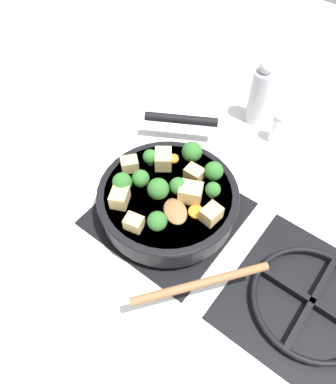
# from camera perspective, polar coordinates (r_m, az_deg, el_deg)

# --- Properties ---
(ground_plane) EXTENTS (2.40, 2.40, 0.00)m
(ground_plane) POSITION_cam_1_polar(r_m,az_deg,el_deg) (0.89, 0.00, -3.35)
(ground_plane) COLOR silver
(front_burner_grate) EXTENTS (0.31, 0.31, 0.03)m
(front_burner_grate) POSITION_cam_1_polar(r_m,az_deg,el_deg) (0.88, 0.00, -2.91)
(front_burner_grate) COLOR black
(front_burner_grate) RESTS_ON ground_plane
(rear_burner_grate) EXTENTS (0.31, 0.31, 0.03)m
(rear_burner_grate) POSITION_cam_1_polar(r_m,az_deg,el_deg) (0.83, 20.92, -15.48)
(rear_burner_grate) COLOR black
(rear_burner_grate) RESTS_ON ground_plane
(skillet_pan) EXTENTS (0.43, 0.37, 0.06)m
(skillet_pan) POSITION_cam_1_polar(r_m,az_deg,el_deg) (0.84, 0.02, -0.95)
(skillet_pan) COLOR black
(skillet_pan) RESTS_ON front_burner_grate
(wooden_spoon) EXTENTS (0.25, 0.26, 0.02)m
(wooden_spoon) POSITION_cam_1_polar(r_m,az_deg,el_deg) (0.73, 3.31, -9.12)
(wooden_spoon) COLOR brown
(wooden_spoon) RESTS_ON skillet_pan
(tofu_cube_center_large) EXTENTS (0.06, 0.06, 0.04)m
(tofu_cube_center_large) POSITION_cam_1_polar(r_m,az_deg,el_deg) (0.79, 3.44, -0.10)
(tofu_cube_center_large) COLOR #DBB770
(tofu_cube_center_large) RESTS_ON skillet_pan
(tofu_cube_near_handle) EXTENTS (0.05, 0.05, 0.03)m
(tofu_cube_near_handle) POSITION_cam_1_polar(r_m,az_deg,el_deg) (0.85, -5.76, 4.33)
(tofu_cube_near_handle) COLOR #DBB770
(tofu_cube_near_handle) RESTS_ON skillet_pan
(tofu_cube_east_chunk) EXTENTS (0.06, 0.06, 0.04)m
(tofu_cube_east_chunk) POSITION_cam_1_polar(r_m,az_deg,el_deg) (0.85, -0.72, 5.04)
(tofu_cube_east_chunk) COLOR #DBB770
(tofu_cube_east_chunk) RESTS_ON skillet_pan
(tofu_cube_west_chunk) EXTENTS (0.04, 0.04, 0.03)m
(tofu_cube_west_chunk) POSITION_cam_1_polar(r_m,az_deg,el_deg) (0.77, 6.59, -3.39)
(tofu_cube_west_chunk) COLOR #DBB770
(tofu_cube_west_chunk) RESTS_ON skillet_pan
(tofu_cube_back_piece) EXTENTS (0.05, 0.05, 0.03)m
(tofu_cube_back_piece) POSITION_cam_1_polar(r_m,az_deg,el_deg) (0.79, -7.39, -0.80)
(tofu_cube_back_piece) COLOR #DBB770
(tofu_cube_back_piece) RESTS_ON skillet_pan
(tofu_cube_front_piece) EXTENTS (0.03, 0.04, 0.03)m
(tofu_cube_front_piece) POSITION_cam_1_polar(r_m,az_deg,el_deg) (0.83, 4.00, 2.77)
(tofu_cube_front_piece) COLOR #DBB770
(tofu_cube_front_piece) RESTS_ON skillet_pan
(tofu_cube_mid_small) EXTENTS (0.04, 0.04, 0.03)m
(tofu_cube_mid_small) POSITION_cam_1_polar(r_m,az_deg,el_deg) (0.76, -5.21, -4.71)
(tofu_cube_mid_small) COLOR #DBB770
(tofu_cube_mid_small) RESTS_ON skillet_pan
(broccoli_floret_near_spoon) EXTENTS (0.04, 0.04, 0.04)m
(broccoli_floret_near_spoon) POSITION_cam_1_polar(r_m,az_deg,el_deg) (0.80, 1.51, 0.92)
(broccoli_floret_near_spoon) COLOR #709956
(broccoli_floret_near_spoon) RESTS_ON skillet_pan
(broccoli_floret_center_top) EXTENTS (0.03, 0.03, 0.04)m
(broccoli_floret_center_top) POSITION_cam_1_polar(r_m,az_deg,el_deg) (0.80, 6.85, 0.34)
(broccoli_floret_center_top) COLOR #709956
(broccoli_floret_center_top) RESTS_ON skillet_pan
(broccoli_floret_east_rim) EXTENTS (0.05, 0.05, 0.05)m
(broccoli_floret_east_rim) POSITION_cam_1_polar(r_m,az_deg,el_deg) (0.86, 3.69, 6.13)
(broccoli_floret_east_rim) COLOR #709956
(broccoli_floret_east_rim) RESTS_ON skillet_pan
(broccoli_floret_west_rim) EXTENTS (0.04, 0.04, 0.05)m
(broccoli_floret_west_rim) POSITION_cam_1_polar(r_m,az_deg,el_deg) (0.81, -4.19, 2.05)
(broccoli_floret_west_rim) COLOR #709956
(broccoli_floret_west_rim) RESTS_ON skillet_pan
(broccoli_floret_north_edge) EXTENTS (0.04, 0.04, 0.05)m
(broccoli_floret_north_edge) POSITION_cam_1_polar(r_m,az_deg,el_deg) (0.83, 6.98, 3.17)
(broccoli_floret_north_edge) COLOR #709956
(broccoli_floret_north_edge) RESTS_ON skillet_pan
(broccoli_floret_south_cluster) EXTENTS (0.03, 0.03, 0.04)m
(broccoli_floret_south_cluster) POSITION_cam_1_polar(r_m,az_deg,el_deg) (0.85, -2.72, 5.36)
(broccoli_floret_south_cluster) COLOR #709956
(broccoli_floret_south_cluster) RESTS_ON skillet_pan
(broccoli_floret_mid_floret) EXTENTS (0.04, 0.04, 0.05)m
(broccoli_floret_mid_floret) POSITION_cam_1_polar(r_m,az_deg,el_deg) (0.74, -1.65, -4.48)
(broccoli_floret_mid_floret) COLOR #709956
(broccoli_floret_mid_floret) RESTS_ON skillet_pan
(broccoli_floret_small_inner) EXTENTS (0.04, 0.04, 0.05)m
(broccoli_floret_small_inner) POSITION_cam_1_polar(r_m,az_deg,el_deg) (0.80, -6.99, 1.45)
(broccoli_floret_small_inner) COLOR #709956
(broccoli_floret_small_inner) RESTS_ON skillet_pan
(broccoli_floret_tall_stem) EXTENTS (0.05, 0.05, 0.05)m
(broccoli_floret_tall_stem) POSITION_cam_1_polar(r_m,az_deg,el_deg) (0.79, -1.50, 0.46)
(broccoli_floret_tall_stem) COLOR #709956
(broccoli_floret_tall_stem) RESTS_ON skillet_pan
(carrot_slice_orange_thin) EXTENTS (0.03, 0.03, 0.01)m
(carrot_slice_orange_thin) POSITION_cam_1_polar(r_m,az_deg,el_deg) (0.79, 4.30, -3.04)
(carrot_slice_orange_thin) COLOR orange
(carrot_slice_orange_thin) RESTS_ON skillet_pan
(carrot_slice_near_center) EXTENTS (0.03, 0.03, 0.01)m
(carrot_slice_near_center) POSITION_cam_1_polar(r_m,az_deg,el_deg) (0.88, 0.82, 5.11)
(carrot_slice_near_center) COLOR orange
(carrot_slice_near_center) RESTS_ON skillet_pan
(pepper_mill) EXTENTS (0.06, 0.06, 0.19)m
(pepper_mill) POSITION_cam_1_polar(r_m,az_deg,el_deg) (1.08, 13.80, 14.21)
(pepper_mill) COLOR #B2B2B7
(pepper_mill) RESTS_ON ground_plane
(salt_shaker) EXTENTS (0.04, 0.04, 0.09)m
(salt_shaker) POSITION_cam_1_polar(r_m,az_deg,el_deg) (1.06, 16.28, 9.36)
(salt_shaker) COLOR white
(salt_shaker) RESTS_ON ground_plane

